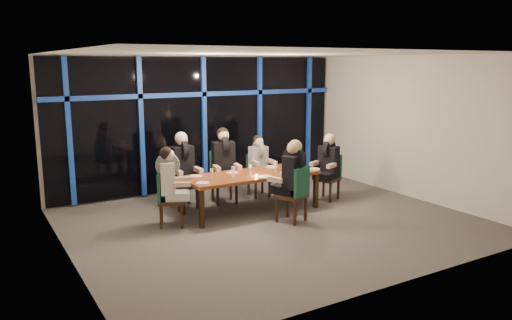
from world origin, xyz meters
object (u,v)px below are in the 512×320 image
object	(u,v)px
dining_table	(251,177)
water_pitcher	(295,167)
chair_far_right	(257,173)
diner_far_right	(259,157)
chair_far_mid	(223,174)
diner_end_left	(170,175)
chair_end_left	(166,196)
chair_near_mid	(296,191)
diner_end_right	(328,157)
diner_far_left	(183,159)
chair_end_right	(329,174)
chair_far_left	(182,179)
diner_far_mid	(224,155)
wine_bottle	(295,163)
diner_near_mid	(292,169)

from	to	relation	value
dining_table	water_pitcher	world-z (taller)	water_pitcher
chair_far_right	diner_far_right	size ratio (longest dim) A/B	1.03
chair_far_mid	diner_end_left	size ratio (longest dim) A/B	1.13
dining_table	chair_end_left	world-z (taller)	chair_end_left
diner_far_right	chair_near_mid	bearing A→B (deg)	-97.20
diner_end_left	diner_end_right	world-z (taller)	diner_end_left
chair_near_mid	diner_far_right	size ratio (longest dim) A/B	1.16
chair_far_right	diner_end_right	xyz separation A→B (m)	(1.09, -1.04, 0.41)
dining_table	diner_far_left	distance (m)	1.38
diner_far_right	chair_end_right	bearing A→B (deg)	-35.11
chair_far_left	diner_far_mid	xyz separation A→B (m)	(0.86, -0.17, 0.43)
chair_far_left	chair_far_mid	world-z (taller)	chair_far_mid
chair_near_mid	water_pitcher	bearing A→B (deg)	-147.25
chair_far_right	chair_end_left	world-z (taller)	chair_end_left
chair_far_mid	diner_far_left	xyz separation A→B (m)	(-0.87, -0.00, 0.40)
chair_end_right	diner_far_right	size ratio (longest dim) A/B	1.08
chair_far_left	chair_end_left	bearing A→B (deg)	-127.59
chair_far_left	diner_end_right	bearing A→B (deg)	-22.38
dining_table	diner_far_mid	xyz separation A→B (m)	(-0.17, 0.79, 0.33)
chair_end_left	diner_far_left	xyz separation A→B (m)	(0.69, 0.88, 0.45)
chair_end_right	diner_far_mid	xyz separation A→B (m)	(-2.05, 0.85, 0.48)
chair_far_left	chair_end_left	distance (m)	1.19
chair_near_mid	water_pitcher	world-z (taller)	chair_near_mid
diner_far_mid	chair_far_mid	bearing A→B (deg)	90.00
diner_far_mid	dining_table	bearing A→B (deg)	-67.01
chair_end_left	wine_bottle	xyz separation A→B (m)	(2.69, -0.11, 0.33)
chair_far_mid	water_pitcher	bearing A→B (deg)	-38.51
diner_far_mid	diner_near_mid	bearing A→B (deg)	-63.23
chair_far_mid	chair_end_left	xyz separation A→B (m)	(-1.57, -0.88, -0.05)
chair_near_mid	diner_near_mid	world-z (taller)	diner_near_mid
chair_far_right	diner_far_left	distance (m)	1.81
diner_near_mid	wine_bottle	distance (m)	1.05
chair_near_mid	diner_far_right	bearing A→B (deg)	-124.83
dining_table	chair_far_right	world-z (taller)	chair_far_right
diner_far_mid	water_pitcher	world-z (taller)	diner_far_mid
diner_far_right	diner_end_left	size ratio (longest dim) A/B	0.94
chair_far_left	chair_far_mid	size ratio (longest dim) A/B	0.98
dining_table	chair_end_right	xyz separation A→B (m)	(1.88, -0.06, -0.15)
chair_end_right	diner_far_mid	size ratio (longest dim) A/B	0.92
chair_far_right	chair_end_right	size ratio (longest dim) A/B	0.95
chair_near_mid	water_pitcher	distance (m)	0.92
diner_end_left	chair_end_left	bearing A→B (deg)	90.00
diner_end_right	water_pitcher	bearing A→B (deg)	-102.17
chair_far_right	chair_near_mid	world-z (taller)	chair_near_mid
chair_end_right	diner_far_right	distance (m)	1.53
dining_table	diner_near_mid	xyz separation A→B (m)	(0.32, -0.93, 0.30)
dining_table	chair_far_right	bearing A→B (deg)	53.07
chair_far_left	diner_end_left	world-z (taller)	diner_end_left
chair_far_mid	chair_end_right	distance (m)	2.24
chair_far_right	diner_end_left	bearing A→B (deg)	-153.93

